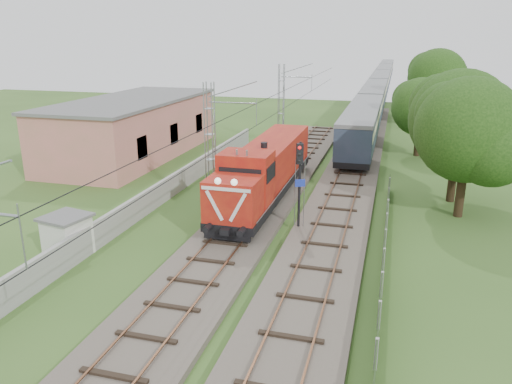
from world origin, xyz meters
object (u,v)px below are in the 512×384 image
(coach_rake, at_px, (380,83))
(relay_hut, at_px, (67,236))
(locomotive, at_px, (266,169))
(signal_post, at_px, (300,171))

(coach_rake, distance_m, relay_hut, 75.55)
(locomotive, xyz_separation_m, relay_hut, (-7.40, -11.17, -1.11))
(signal_post, distance_m, relay_hut, 12.54)
(signal_post, xyz_separation_m, relay_hut, (-10.58, -6.25, -2.48))
(locomotive, bearing_deg, signal_post, -57.12)
(locomotive, height_order, relay_hut, locomotive)
(locomotive, relative_size, relay_hut, 6.83)
(coach_rake, bearing_deg, locomotive, -94.51)
(locomotive, distance_m, relay_hut, 13.45)
(coach_rake, height_order, signal_post, signal_post)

